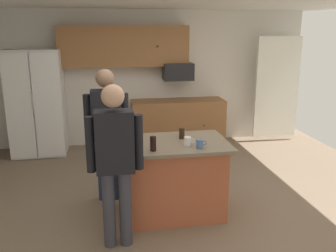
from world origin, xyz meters
TOP-DOWN VIEW (x-y plane):
  - floor at (0.00, 0.00)m, footprint 7.04×7.04m
  - back_wall at (0.00, 2.80)m, footprint 6.40×0.10m
  - french_door_window_panel at (2.60, 2.40)m, footprint 0.90×0.06m
  - cabinet_run_upper at (-0.40, 2.60)m, footprint 2.40×0.38m
  - cabinet_run_lower at (0.60, 2.48)m, footprint 1.80×0.63m
  - refrigerator at (-2.00, 2.38)m, footprint 0.94×0.76m
  - microwave_over_range at (0.60, 2.50)m, footprint 0.56×0.40m
  - kitchen_island at (-0.01, -0.26)m, footprint 1.34×0.89m
  - person_host_foreground at (-0.70, -0.84)m, footprint 0.57×0.23m
  - person_elder_center at (-0.77, 0.27)m, footprint 0.57×0.23m
  - glass_dark_ale at (-0.52, -0.29)m, footprint 0.07×0.07m
  - mug_blue_stoneware at (0.14, -0.42)m, footprint 0.12×0.08m
  - tumbler_amber at (-0.47, -0.05)m, footprint 0.07×0.07m
  - glass_pilsner at (0.13, -0.14)m, footprint 0.07×0.07m
  - mug_ceramic_white at (0.25, -0.54)m, footprint 0.12×0.08m
  - glass_stout_tall at (-0.28, -0.53)m, footprint 0.07×0.07m

SIDE VIEW (x-z plane):
  - floor at x=0.00m, z-range 0.00..0.00m
  - cabinet_run_lower at x=0.60m, z-range 0.00..0.90m
  - kitchen_island at x=-0.01m, z-range 0.01..0.94m
  - refrigerator at x=-2.00m, z-range 0.00..1.90m
  - mug_blue_stoneware at x=0.14m, z-range 0.93..1.03m
  - mug_ceramic_white at x=0.25m, z-range 0.93..1.03m
  - tumbler_amber at x=-0.47m, z-range 0.93..1.05m
  - glass_pilsner at x=0.13m, z-range 0.93..1.06m
  - person_host_foreground at x=-0.70m, z-range 0.14..1.86m
  - glass_dark_ale at x=-0.52m, z-range 0.93..1.09m
  - glass_stout_tall at x=-0.28m, z-range 0.93..1.09m
  - person_elder_center at x=-0.77m, z-range 0.14..1.90m
  - french_door_window_panel at x=2.60m, z-range 0.10..2.10m
  - back_wall at x=0.00m, z-range 0.00..2.60m
  - microwave_over_range at x=0.60m, z-range 1.29..1.61m
  - cabinet_run_upper at x=-0.40m, z-range 1.55..2.30m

